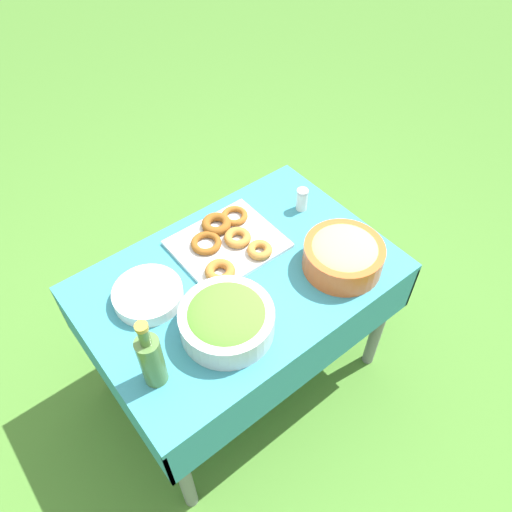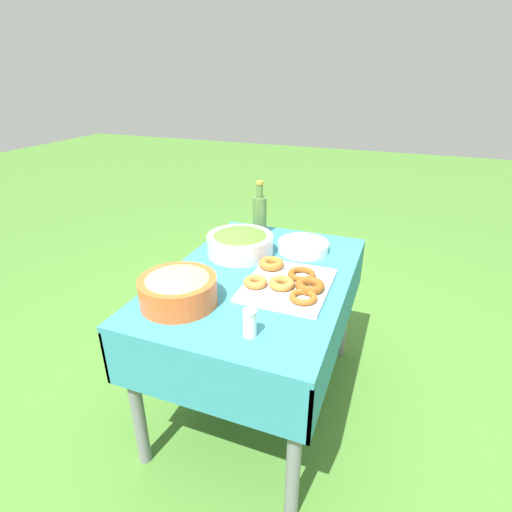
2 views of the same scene
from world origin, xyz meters
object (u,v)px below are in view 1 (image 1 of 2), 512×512
at_px(donut_platter, 227,242).
at_px(olive_oil_bottle, 151,359).
at_px(plate_stack, 148,295).
at_px(pasta_bowl, 343,254).
at_px(salad_bowl, 227,319).

height_order(donut_platter, olive_oil_bottle, olive_oil_bottle).
bearing_deg(plate_stack, pasta_bowl, 153.70).
distance_m(salad_bowl, donut_platter, 0.38).
height_order(salad_bowl, pasta_bowl, pasta_bowl).
distance_m(salad_bowl, pasta_bowl, 0.49).
bearing_deg(olive_oil_bottle, pasta_bowl, 177.37).
bearing_deg(salad_bowl, olive_oil_bottle, 1.04).
bearing_deg(salad_bowl, donut_platter, -126.42).
bearing_deg(plate_stack, salad_bowl, 117.10).
height_order(donut_platter, plate_stack, donut_platter).
relative_size(plate_stack, olive_oil_bottle, 0.85).
height_order(pasta_bowl, donut_platter, pasta_bowl).
distance_m(pasta_bowl, donut_platter, 0.43).
bearing_deg(plate_stack, olive_oil_bottle, 63.82).
bearing_deg(salad_bowl, plate_stack, -62.90).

